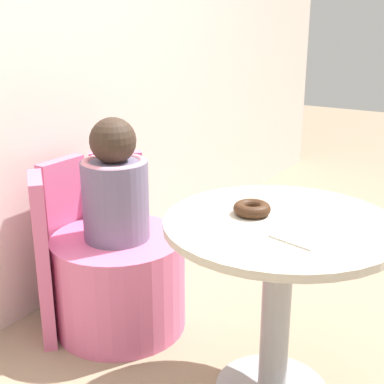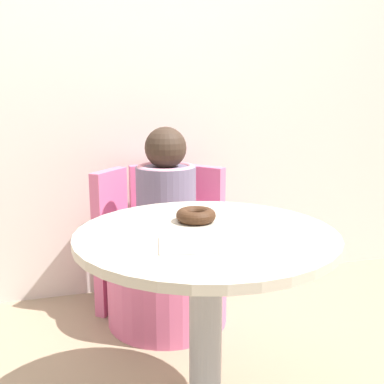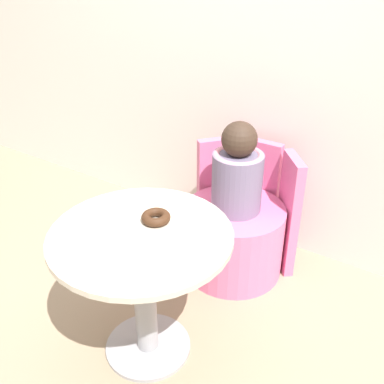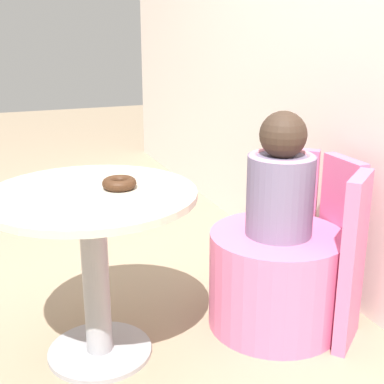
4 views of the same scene
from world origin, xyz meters
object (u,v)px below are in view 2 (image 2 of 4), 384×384
at_px(tub_chair, 167,279).
at_px(child_figure, 166,189).
at_px(round_table, 206,287).
at_px(donut, 196,215).

xyz_separation_m(tub_chair, child_figure, (0.00, 0.00, 0.41)).
distance_m(round_table, donut, 0.21).
xyz_separation_m(child_figure, donut, (-0.05, -0.61, 0.04)).
xyz_separation_m(round_table, tub_chair, (0.05, 0.70, -0.27)).
relative_size(round_table, donut, 6.11).
relative_size(child_figure, donut, 4.03).
bearing_deg(child_figure, tub_chair, 0.00).
xyz_separation_m(round_table, donut, (0.00, 0.10, 0.18)).
height_order(tub_chair, child_figure, child_figure).
relative_size(tub_chair, donut, 4.49).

